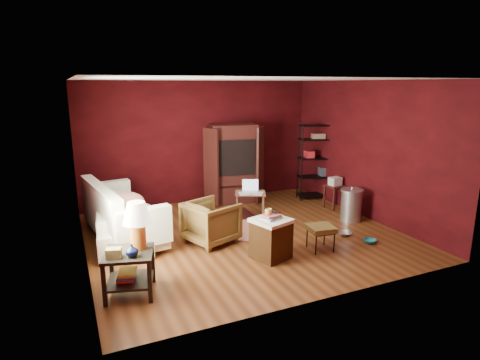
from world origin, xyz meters
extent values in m
cube|color=brown|center=(0.00, 0.00, -0.01)|extent=(5.50, 5.00, 0.02)
cube|color=white|center=(0.00, 0.00, 2.81)|extent=(5.50, 5.00, 0.02)
cube|color=#40090C|center=(0.00, 2.51, 1.40)|extent=(5.50, 0.02, 2.80)
cube|color=#40090C|center=(0.00, -2.51, 1.40)|extent=(5.50, 0.02, 2.80)
cube|color=#40090C|center=(-2.76, 0.00, 1.40)|extent=(0.02, 5.00, 2.80)
cube|color=#40090C|center=(2.76, 0.00, 1.40)|extent=(0.02, 5.00, 2.80)
cube|color=white|center=(-2.73, -1.00, 1.60)|extent=(0.02, 1.20, 1.40)
imported|color=white|center=(-2.07, 0.71, 0.43)|extent=(0.85, 2.24, 0.86)
imported|color=black|center=(-0.68, -0.08, 0.41)|extent=(0.97, 1.00, 0.81)
imported|color=silver|center=(1.68, -0.78, 0.13)|extent=(0.26, 0.17, 0.26)
imported|color=teal|center=(1.85, -1.26, 0.11)|extent=(0.23, 0.12, 0.22)
imported|color=#0E1946|center=(-2.25, -1.49, 0.67)|extent=(0.19, 0.19, 0.16)
imported|color=#CFB965|center=(-0.08, -1.07, 0.79)|extent=(0.12, 0.10, 0.12)
cube|color=black|center=(-2.27, -1.33, 0.57)|extent=(0.77, 0.77, 0.04)
cube|color=black|center=(-2.27, -1.33, 0.19)|extent=(0.72, 0.72, 0.03)
cube|color=black|center=(-2.62, -1.53, 0.29)|extent=(0.06, 0.06, 0.58)
cube|color=black|center=(-2.08, -1.68, 0.29)|extent=(0.06, 0.06, 0.58)
cube|color=black|center=(-2.47, -0.99, 0.29)|extent=(0.06, 0.06, 0.58)
cube|color=black|center=(-1.93, -1.14, 0.29)|extent=(0.06, 0.06, 0.58)
cylinder|color=orange|center=(-2.13, -1.27, 0.77)|extent=(0.26, 0.26, 0.35)
cone|color=#F2E5C6|center=(-2.13, -1.27, 1.09)|extent=(0.46, 0.46, 0.29)
cube|color=#979252|center=(-2.46, -1.44, 0.65)|extent=(0.21, 0.17, 0.12)
cube|color=#DC4C37|center=(-2.32, -1.32, 0.23)|extent=(0.30, 0.34, 0.03)
cube|color=#3775DC|center=(-2.31, -1.32, 0.27)|extent=(0.30, 0.34, 0.03)
cube|color=#F8F152|center=(-2.30, -1.32, 0.31)|extent=(0.30, 0.34, 0.03)
cube|color=white|center=(-2.05, 0.67, 0.31)|extent=(1.19, 2.19, 0.44)
cube|color=white|center=(-2.43, 0.62, 0.60)|extent=(0.52, 2.08, 0.87)
cube|color=white|center=(-1.89, -0.35, 0.55)|extent=(0.89, 0.33, 0.60)
cube|color=white|center=(-2.21, 1.70, 0.55)|extent=(0.89, 0.33, 0.60)
ellipsoid|color=#F04C21|center=(-1.90, 0.09, 0.66)|extent=(0.65, 0.65, 0.31)
ellipsoid|color=#F04C21|center=(-1.99, 0.68, 0.68)|extent=(0.72, 0.72, 0.35)
ellipsoid|color=white|center=(-2.08, 1.22, 0.63)|extent=(0.60, 0.60, 0.28)
cube|color=#42260F|center=(-0.03, -1.09, 0.30)|extent=(0.63, 0.63, 0.60)
cube|color=white|center=(-0.03, -1.09, 0.63)|extent=(0.67, 0.67, 0.06)
cube|color=beige|center=(-0.03, -1.09, 0.67)|extent=(0.34, 0.30, 0.02)
cube|color=#4D76B4|center=(-0.03, -1.09, 0.69)|extent=(0.34, 0.31, 0.02)
cube|color=#CE5A4D|center=(-0.03, -1.09, 0.72)|extent=(0.31, 0.26, 0.02)
cube|color=black|center=(0.04, -1.03, 0.74)|extent=(0.15, 0.18, 0.02)
cube|color=black|center=(0.88, -1.15, 0.38)|extent=(0.46, 0.46, 0.08)
cube|color=black|center=(0.88, -1.15, 0.33)|extent=(0.42, 0.42, 0.02)
cylinder|color=black|center=(0.69, -1.30, 0.17)|extent=(0.02, 0.02, 0.34)
cylinder|color=black|center=(1.02, -1.34, 0.17)|extent=(0.02, 0.02, 0.34)
cylinder|color=black|center=(0.73, -0.97, 0.17)|extent=(0.02, 0.02, 0.34)
cylinder|color=black|center=(1.06, -1.01, 0.17)|extent=(0.02, 0.02, 0.34)
cylinder|color=beige|center=(0.19, 0.28, 0.01)|extent=(1.62, 1.62, 0.01)
cube|color=#491313|center=(0.08, 1.14, 0.02)|extent=(1.18, 0.83, 0.01)
cube|color=brown|center=(0.54, 0.89, 0.52)|extent=(0.75, 0.66, 0.03)
cylinder|color=brown|center=(0.22, 0.84, 0.26)|extent=(0.05, 0.05, 0.52)
cylinder|color=brown|center=(0.71, 0.61, 0.26)|extent=(0.05, 0.05, 0.52)
cylinder|color=brown|center=(0.37, 1.16, 0.26)|extent=(0.05, 0.05, 0.52)
cylinder|color=brown|center=(0.86, 0.93, 0.26)|extent=(0.05, 0.05, 0.52)
cube|color=silver|center=(0.55, 0.91, 0.54)|extent=(0.40, 0.35, 0.02)
cube|color=silver|center=(0.60, 1.02, 0.66)|extent=(0.33, 0.20, 0.22)
cube|color=beige|center=(0.38, 0.84, 0.54)|extent=(0.28, 0.35, 0.00)
cube|color=beige|center=(0.63, 0.74, 0.54)|extent=(0.36, 0.38, 0.00)
cube|color=#3E1511|center=(0.67, 2.09, 0.91)|extent=(1.14, 0.74, 1.83)
cube|color=black|center=(0.65, 1.99, 1.11)|extent=(0.92, 0.57, 0.82)
cube|color=#3E1511|center=(0.05, 1.91, 0.91)|extent=(0.23, 0.41, 1.73)
cube|color=#3E1511|center=(1.19, 1.73, 0.91)|extent=(0.34, 0.34, 1.73)
cube|color=#2D2F32|center=(0.66, 2.04, 1.01)|extent=(0.67, 0.57, 0.50)
cube|color=black|center=(0.62, 1.80, 1.01)|extent=(0.48, 0.09, 0.38)
cube|color=#3E1511|center=(0.66, 2.04, 0.43)|extent=(0.93, 0.61, 0.05)
cylinder|color=black|center=(2.14, 1.45, 0.90)|extent=(0.03, 0.03, 1.80)
cylinder|color=black|center=(2.95, 1.22, 0.90)|extent=(0.03, 0.03, 1.80)
cylinder|color=black|center=(2.24, 1.80, 0.90)|extent=(0.03, 0.03, 1.80)
cylinder|color=black|center=(3.05, 1.56, 0.90)|extent=(0.03, 0.03, 1.80)
cube|color=black|center=(2.60, 1.51, 0.10)|extent=(0.95, 0.61, 0.03)
cube|color=black|center=(2.60, 1.51, 0.55)|extent=(0.95, 0.61, 0.03)
cube|color=black|center=(2.60, 1.51, 1.00)|extent=(0.95, 0.61, 0.03)
cube|color=black|center=(2.60, 1.51, 1.45)|extent=(0.95, 0.61, 0.03)
cube|color=black|center=(2.60, 1.51, 1.78)|extent=(0.95, 0.61, 0.03)
cube|color=maroon|center=(2.40, 1.56, 1.10)|extent=(0.26, 0.30, 0.16)
cube|color=#32333E|center=(2.79, 1.45, 0.67)|extent=(0.31, 0.31, 0.20)
cube|color=#7D614B|center=(2.60, 1.51, 1.53)|extent=(0.34, 0.28, 0.12)
cube|color=#3E1511|center=(2.52, 0.67, 0.52)|extent=(0.40, 0.40, 0.04)
cube|color=#3E1511|center=(2.38, 0.50, 0.26)|extent=(0.04, 0.04, 0.52)
cube|color=#3E1511|center=(2.68, 0.53, 0.26)|extent=(0.04, 0.04, 0.52)
cube|color=#3E1511|center=(2.35, 0.80, 0.26)|extent=(0.04, 0.04, 0.52)
cube|color=#3E1511|center=(2.65, 0.84, 0.26)|extent=(0.04, 0.04, 0.52)
cube|color=white|center=(2.52, 0.67, 0.63)|extent=(0.27, 0.22, 0.18)
cylinder|color=silver|center=(2.31, -0.16, 0.31)|extent=(0.47, 0.47, 0.62)
cylinder|color=silver|center=(2.31, -0.16, 0.64)|extent=(0.52, 0.52, 0.04)
sphere|color=silver|center=(2.31, -0.16, 0.68)|extent=(0.07, 0.07, 0.06)
camera|label=1|loc=(-2.91, -6.36, 2.72)|focal=30.00mm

